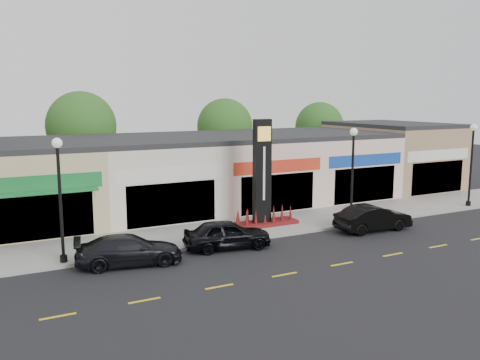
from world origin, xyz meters
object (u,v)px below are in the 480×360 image
at_px(lamp_west_near, 60,188).
at_px(pylon_sign, 262,188).
at_px(car_black_sedan, 227,234).
at_px(lamp_east_near, 353,165).
at_px(lamp_east_far, 472,156).
at_px(car_dark_sedan, 129,250).
at_px(car_black_conv, 373,218).

distance_m(lamp_west_near, pylon_sign, 11.19).
height_order(lamp_west_near, car_black_sedan, lamp_west_near).
distance_m(pylon_sign, car_black_sedan, 4.72).
xyz_separation_m(lamp_east_near, car_black_sedan, (-8.51, -1.05, -2.75)).
bearing_deg(car_black_sedan, lamp_east_far, -77.20).
distance_m(lamp_west_near, car_black_sedan, 8.05).
bearing_deg(lamp_east_near, car_dark_sedan, -174.61).
distance_m(lamp_east_near, car_black_sedan, 9.00).
bearing_deg(car_black_sedan, car_dark_sedan, 102.01).
relative_size(lamp_east_near, lamp_east_far, 1.00).
relative_size(lamp_east_near, car_dark_sedan, 1.18).
relative_size(lamp_west_near, car_black_conv, 1.25).
bearing_deg(lamp_west_near, car_black_sedan, -8.01).
distance_m(pylon_sign, car_dark_sedan, 9.06).
relative_size(pylon_sign, car_dark_sedan, 1.30).
relative_size(lamp_east_near, car_black_conv, 1.25).
bearing_deg(pylon_sign, car_black_conv, -33.03).
relative_size(lamp_west_near, pylon_sign, 0.91).
xyz_separation_m(lamp_east_far, pylon_sign, (-15.00, 1.70, -1.20)).
bearing_deg(car_dark_sedan, car_black_sedan, -77.54).
relative_size(pylon_sign, car_black_conv, 1.37).
bearing_deg(lamp_east_far, pylon_sign, 173.54).
relative_size(lamp_east_far, car_black_sedan, 1.29).
relative_size(car_dark_sedan, car_black_sedan, 1.09).
height_order(lamp_west_near, pylon_sign, pylon_sign).
xyz_separation_m(pylon_sign, car_dark_sedan, (-8.41, -2.96, -1.60)).
bearing_deg(car_black_conv, lamp_east_far, -77.48).
bearing_deg(car_black_conv, lamp_east_near, 9.09).
xyz_separation_m(car_black_sedan, car_black_conv, (8.69, -0.62, -0.00)).
xyz_separation_m(lamp_west_near, car_dark_sedan, (2.59, -1.27, -2.81)).
height_order(lamp_west_near, lamp_east_near, same).
height_order(lamp_west_near, car_black_conv, lamp_west_near).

